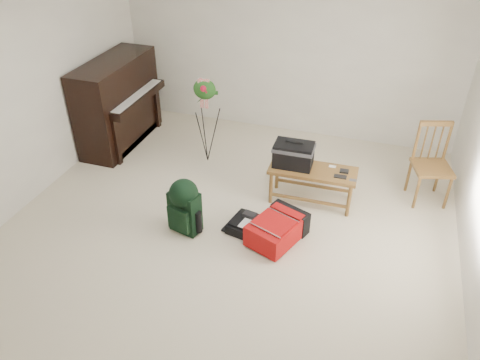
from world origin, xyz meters
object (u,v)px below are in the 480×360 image
(black_duffel, at_px, (251,226))
(flower_stand, at_px, (206,122))
(piano, at_px, (119,104))
(dining_chair, at_px, (432,165))
(bench, at_px, (300,159))
(green_backpack, at_px, (184,204))
(red_suitcase, at_px, (278,227))

(black_duffel, height_order, flower_stand, flower_stand)
(piano, relative_size, dining_chair, 1.52)
(black_duffel, distance_m, flower_stand, 1.75)
(bench, distance_m, flower_stand, 1.48)
(black_duffel, xyz_separation_m, green_backpack, (-0.71, -0.21, 0.29))
(bench, bearing_deg, flower_stand, 158.84)
(black_duffel, bearing_deg, dining_chair, 46.34)
(piano, distance_m, bench, 2.87)
(dining_chair, bearing_deg, piano, 161.98)
(flower_stand, bearing_deg, dining_chair, -10.95)
(red_suitcase, relative_size, black_duffel, 1.45)
(piano, height_order, red_suitcase, piano)
(piano, relative_size, red_suitcase, 1.92)
(red_suitcase, bearing_deg, green_backpack, -147.68)
(dining_chair, distance_m, green_backpack, 2.99)
(green_backpack, height_order, flower_stand, flower_stand)
(piano, relative_size, bench, 1.43)
(green_backpack, bearing_deg, black_duffel, 29.21)
(flower_stand, bearing_deg, black_duffel, -62.33)
(black_duffel, bearing_deg, bench, 77.52)
(piano, height_order, flower_stand, piano)
(red_suitcase, bearing_deg, bench, 108.28)
(red_suitcase, bearing_deg, black_duffel, -159.33)
(dining_chair, xyz_separation_m, red_suitcase, (-1.55, -1.31, -0.33))
(bench, height_order, green_backpack, bench)
(piano, xyz_separation_m, red_suitcase, (2.76, -1.42, -0.45))
(piano, xyz_separation_m, black_duffel, (2.45, -1.42, -0.53))
(bench, height_order, red_suitcase, bench)
(piano, relative_size, flower_stand, 1.21)
(red_suitcase, height_order, flower_stand, flower_stand)
(piano, height_order, bench, piano)
(dining_chair, distance_m, black_duffel, 2.31)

